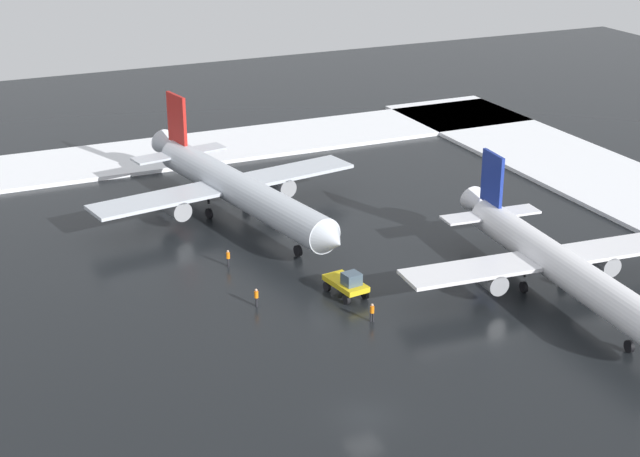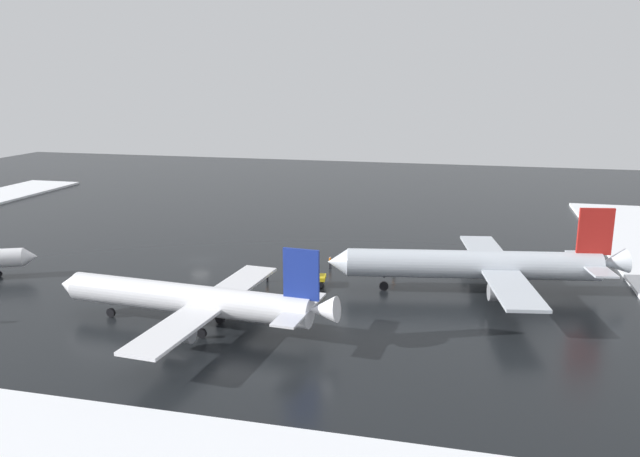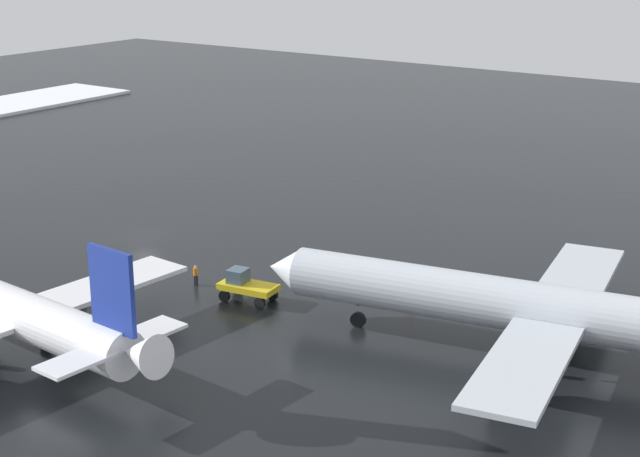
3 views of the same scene
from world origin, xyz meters
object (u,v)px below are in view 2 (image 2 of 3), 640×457
(ground_crew_near_tug, at_px, (394,268))
(airplane_distant_tail, at_px, (480,265))
(pushback_tug, at_px, (306,276))
(ground_crew_mid_apron, at_px, (330,262))
(airplane_far_rear, at_px, (193,299))
(ground_crew_by_nose_gear, at_px, (267,275))

(ground_crew_near_tug, bearing_deg, airplane_distant_tail, 83.09)
(pushback_tug, distance_m, ground_crew_mid_apron, 8.36)
(airplane_far_rear, distance_m, ground_crew_mid_apron, 26.98)
(airplane_distant_tail, xyz_separation_m, ground_crew_by_nose_gear, (-27.47, -2.22, -2.71))
(ground_crew_near_tug, bearing_deg, ground_crew_by_nose_gear, -48.43)
(ground_crew_by_nose_gear, distance_m, ground_crew_mid_apron, 10.49)
(ground_crew_near_tug, distance_m, ground_crew_mid_apron, 9.32)
(airplane_distant_tail, bearing_deg, pushback_tug, -3.32)
(airplane_far_rear, relative_size, pushback_tug, 6.95)
(ground_crew_mid_apron, bearing_deg, airplane_distant_tail, 91.08)
(pushback_tug, relative_size, ground_crew_near_tug, 2.84)
(airplane_distant_tail, xyz_separation_m, pushback_tug, (-21.98, -2.52, -2.40))
(airplane_distant_tail, height_order, ground_crew_near_tug, airplane_distant_tail)
(pushback_tug, bearing_deg, airplane_distant_tail, 178.84)
(ground_crew_mid_apron, bearing_deg, airplane_far_rear, -4.06)
(pushback_tug, bearing_deg, ground_crew_mid_apron, -107.17)
(airplane_distant_tail, bearing_deg, ground_crew_by_nose_gear, -5.25)
(airplane_distant_tail, distance_m, ground_crew_by_nose_gear, 27.70)
(airplane_distant_tail, height_order, airplane_far_rear, airplane_distant_tail)
(ground_crew_by_nose_gear, xyz_separation_m, ground_crew_near_tug, (16.16, 7.30, 0.00))
(airplane_distant_tail, height_order, ground_crew_by_nose_gear, airplane_distant_tail)
(airplane_distant_tail, xyz_separation_m, ground_crew_near_tug, (-11.32, 5.08, -2.71))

